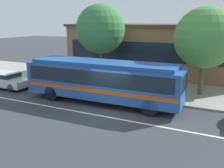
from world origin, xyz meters
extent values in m
plane|color=#36393F|center=(0.00, 0.00, 0.00)|extent=(120.00, 120.00, 0.00)
cube|color=#9A998F|center=(0.00, 6.81, 0.06)|extent=(60.00, 8.00, 0.12)
cube|color=silver|center=(0.00, -0.80, 0.00)|extent=(56.00, 0.16, 0.01)
cube|color=#2452A2|center=(-1.13, 1.46, 1.48)|extent=(10.62, 2.70, 2.12)
cube|color=#21509C|center=(-1.13, 1.46, 2.66)|extent=(9.77, 2.39, 0.24)
cube|color=#19232D|center=(-1.13, 1.46, 1.91)|extent=(9.99, 2.72, 0.93)
cube|color=#C84F13|center=(-1.13, 1.46, 1.10)|extent=(10.41, 2.72, 0.24)
cube|color=#19232D|center=(4.11, 1.57, 1.91)|extent=(0.16, 2.20, 1.02)
cylinder|color=black|center=(2.44, 2.64, 0.50)|extent=(1.01, 0.30, 1.00)
cylinder|color=black|center=(2.49, 0.43, 0.50)|extent=(1.01, 0.30, 1.00)
cylinder|color=black|center=(-4.54, 2.50, 0.50)|extent=(1.01, 0.30, 1.00)
cylinder|color=black|center=(-4.49, 0.29, 0.50)|extent=(1.01, 0.30, 1.00)
cube|color=silver|center=(-10.08, 1.37, 0.52)|extent=(4.37, 1.89, 0.55)
cube|color=silver|center=(-10.30, 1.37, 1.04)|extent=(2.46, 1.64, 0.50)
cube|color=#19232D|center=(-10.30, 1.37, 1.06)|extent=(2.50, 1.66, 0.32)
cylinder|color=black|center=(-8.66, 2.20, 0.32)|extent=(0.64, 0.23, 0.64)
cylinder|color=black|center=(-8.64, 0.59, 0.32)|extent=(0.64, 0.23, 0.64)
cylinder|color=black|center=(-11.53, 2.15, 0.32)|extent=(0.64, 0.23, 0.64)
cylinder|color=#765D4E|center=(2.04, 3.92, 0.57)|extent=(0.14, 0.14, 0.90)
cylinder|color=#765D4E|center=(2.00, 3.77, 0.57)|extent=(0.14, 0.14, 0.90)
cylinder|color=#C13A3B|center=(2.02, 3.84, 1.34)|extent=(0.41, 0.41, 0.64)
sphere|color=tan|center=(2.02, 3.84, 1.76)|extent=(0.21, 0.21, 0.21)
cylinder|color=#2C3F42|center=(-3.80, 4.43, 0.57)|extent=(0.14, 0.14, 0.91)
cylinder|color=#2C3F42|center=(-3.65, 4.37, 0.57)|extent=(0.14, 0.14, 0.91)
cylinder|color=#4E4B5A|center=(-3.72, 4.40, 1.33)|extent=(0.44, 0.44, 0.60)
sphere|color=tan|center=(-3.72, 4.40, 1.74)|extent=(0.22, 0.22, 0.22)
cylinder|color=#66674E|center=(-3.53, 4.72, 0.57)|extent=(0.14, 0.14, 0.89)
cylinder|color=#66674E|center=(-3.52, 4.88, 0.57)|extent=(0.14, 0.14, 0.89)
cylinder|color=#47544C|center=(-3.52, 4.80, 1.32)|extent=(0.36, 0.36, 0.62)
sphere|color=tan|center=(-3.52, 4.80, 1.75)|extent=(0.23, 0.23, 0.23)
cylinder|color=gray|center=(2.56, 3.51, 1.23)|extent=(0.08, 0.08, 2.22)
cube|color=yellow|center=(2.56, 3.51, 2.14)|extent=(0.06, 0.44, 0.56)
cylinder|color=brown|center=(-3.82, 6.31, 1.66)|extent=(0.27, 0.27, 3.08)
sphere|color=#397A3F|center=(-3.82, 6.31, 4.67)|extent=(4.19, 4.19, 4.19)
cylinder|color=brown|center=(4.65, 5.76, 1.42)|extent=(0.33, 0.33, 2.60)
sphere|color=#508F43|center=(4.65, 5.76, 4.21)|extent=(4.25, 4.25, 4.25)
cube|color=#916042|center=(-0.44, 13.20, 2.40)|extent=(17.42, 8.76, 4.79)
cube|color=#19232D|center=(-0.44, 8.80, 2.63)|extent=(16.03, 0.04, 1.72)
cube|color=#513832|center=(-0.44, 13.20, 4.91)|extent=(17.82, 9.16, 0.24)
camera|label=1|loc=(6.27, -12.57, 5.33)|focal=39.46mm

